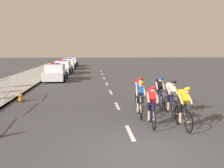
{
  "coord_description": "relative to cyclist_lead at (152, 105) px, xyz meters",
  "views": [
    {
      "loc": [
        -1.3,
        -6.18,
        2.78
      ],
      "look_at": [
        -0.26,
        5.76,
        1.1
      ],
      "focal_mm": 39.43,
      "sensor_mm": 36.0,
      "label": 1
    }
  ],
  "objects": [
    {
      "name": "cyclist_fifth",
      "position": [
        0.06,
        2.66,
        0.0
      ],
      "size": [
        0.42,
        1.72,
        1.56
      ],
      "color": "black",
      "rests_on": "ground"
    },
    {
      "name": "cyclist_sixth",
      "position": [
        1.06,
        2.76,
        0.0
      ],
      "size": [
        0.43,
        1.72,
        1.56
      ],
      "color": "black",
      "rests_on": "ground"
    },
    {
      "name": "police_car_third",
      "position": [
        -5.4,
        27.07,
        -0.11
      ],
      "size": [
        2.09,
        4.45,
        1.59
      ],
      "color": "silver",
      "rests_on": "ground"
    },
    {
      "name": "cyclist_lead",
      "position": [
        0.0,
        0.0,
        0.0
      ],
      "size": [
        0.45,
        1.72,
        1.56
      ],
      "color": "black",
      "rests_on": "ground"
    },
    {
      "name": "ground_plane",
      "position": [
        -0.91,
        -2.43,
        -0.79
      ],
      "size": [
        160.0,
        160.0,
        0.0
      ],
      "primitive_type": "plane",
      "color": "#424247"
    },
    {
      "name": "traffic_cone_mid",
      "position": [
        -6.01,
        4.81,
        -0.48
      ],
      "size": [
        0.36,
        0.36,
        0.64
      ],
      "color": "black",
      "rests_on": "ground"
    },
    {
      "name": "kerb_edge",
      "position": [
        -6.53,
        11.57,
        -0.72
      ],
      "size": [
        0.16,
        60.0,
        0.13
      ],
      "primitive_type": "cube",
      "color": "#9E9E99",
      "rests_on": "ground"
    },
    {
      "name": "crowd_barrier_rear",
      "position": [
        -6.86,
        4.81,
        -0.14
      ],
      "size": [
        0.65,
        2.32,
        1.07
      ],
      "color": "#B7BABF",
      "rests_on": "sidewalk_slab"
    },
    {
      "name": "police_car_furthest",
      "position": [
        -5.4,
        33.11,
        -0.11
      ],
      "size": [
        2.06,
        4.43,
        1.59
      ],
      "color": "silver",
      "rests_on": "ground"
    },
    {
      "name": "police_car_nearest",
      "position": [
        -5.4,
        13.91,
        -0.11
      ],
      "size": [
        2.05,
        4.42,
        1.59
      ],
      "color": "white",
      "rests_on": "ground"
    },
    {
      "name": "sidewalk_slab",
      "position": [
        -8.42,
        11.57,
        -0.73
      ],
      "size": [
        3.94,
        60.0,
        0.12
      ],
      "primitive_type": "cube",
      "color": "#A3A099",
      "rests_on": "ground"
    },
    {
      "name": "cyclist_third",
      "position": [
        -0.17,
        1.27,
        0.0
      ],
      "size": [
        0.45,
        1.72,
        1.56
      ],
      "color": "black",
      "rests_on": "ground"
    },
    {
      "name": "police_car_second",
      "position": [
        -5.4,
        20.2,
        -0.11
      ],
      "size": [
        2.1,
        4.45,
        1.59
      ],
      "color": "white",
      "rests_on": "ground"
    },
    {
      "name": "lane_markings_centre",
      "position": [
        -0.91,
        9.29,
        -0.78
      ],
      "size": [
        0.14,
        29.6,
        0.01
      ],
      "color": "white",
      "rests_on": "ground"
    },
    {
      "name": "cyclist_second",
      "position": [
        1.05,
        -0.37,
        0.0
      ],
      "size": [
        0.42,
        1.72,
        1.56
      ],
      "color": "black",
      "rests_on": "ground"
    },
    {
      "name": "cyclist_fourth",
      "position": [
        1.19,
        1.44,
        0.0
      ],
      "size": [
        0.42,
        1.72,
        1.56
      ],
      "color": "black",
      "rests_on": "ground"
    }
  ]
}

